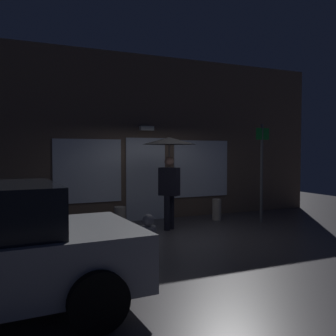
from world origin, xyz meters
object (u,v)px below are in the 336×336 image
street_sign_post (262,167)px  sidewalk_bollard (120,216)px  person_with_umbrella (169,156)px  sidewalk_bollard_2 (217,209)px  fire_hydrant (148,238)px

street_sign_post → sidewalk_bollard: size_ratio=5.38×
person_with_umbrella → sidewalk_bollard_2: size_ratio=3.85×
person_with_umbrella → sidewalk_bollard: person_with_umbrella is taller
street_sign_post → sidewalk_bollard_2: (-0.87, 0.76, -1.15)m
sidewalk_bollard_2 → street_sign_post: bearing=-41.2°
person_with_umbrella → sidewalk_bollard_2: 2.29m
street_sign_post → fire_hydrant: street_sign_post is taller
street_sign_post → sidewalk_bollard: (-3.47, 1.07, -1.20)m
sidewalk_bollard → fire_hydrant: (-0.36, -2.92, 0.11)m
sidewalk_bollard → fire_hydrant: size_ratio=0.62×
sidewalk_bollard_2 → fire_hydrant: bearing=-138.6°
person_with_umbrella → street_sign_post: (2.55, -0.15, -0.29)m
sidewalk_bollard → sidewalk_bollard_2: size_ratio=0.84×
sidewalk_bollard → sidewalk_bollard_2: bearing=-6.6°
person_with_umbrella → street_sign_post: bearing=47.8°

